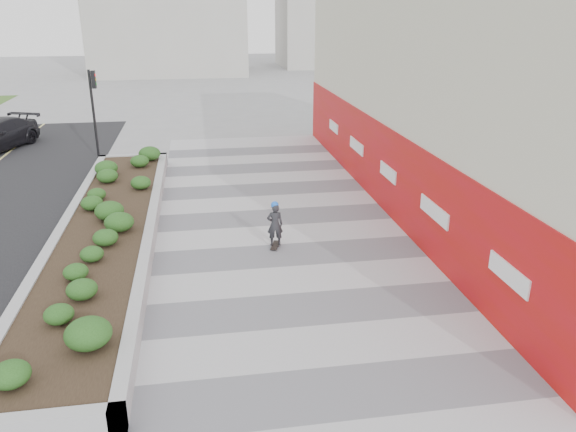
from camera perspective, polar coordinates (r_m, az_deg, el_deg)
name	(u,v)px	position (r m, az deg, el deg)	size (l,w,h in m)	color
ground	(329,350)	(12.40, 4.16, -13.44)	(160.00, 160.00, 0.00)	gray
walkway	(303,286)	(14.92, 1.52, -7.08)	(8.00, 36.00, 0.01)	#A8A8AD
building	(465,94)	(21.40, 17.56, 11.72)	(6.04, 24.08, 8.00)	beige
planter	(107,228)	(18.43, -17.95, -1.16)	(3.00, 18.00, 0.90)	#9E9EA0
traffic_signal_near	(94,101)	(28.19, -19.13, 10.96)	(0.33, 0.28, 4.20)	black
manhole_cover	(321,284)	(15.01, 3.41, -6.93)	(0.44, 0.44, 0.01)	#595654
skateboarder	(275,224)	(16.92, -1.33, -0.84)	(0.50, 0.75, 1.48)	beige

